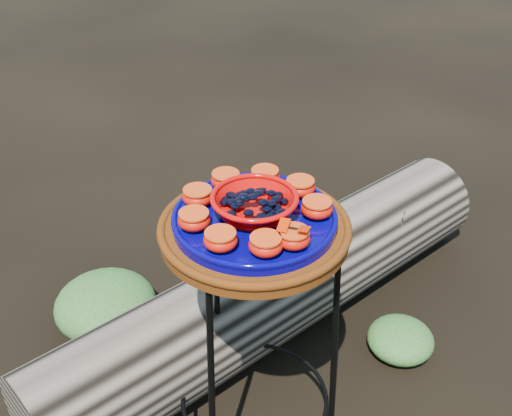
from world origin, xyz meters
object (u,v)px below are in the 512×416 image
terracotta_saucer (254,231)px  red_bowl (254,206)px  cobalt_plate (254,220)px  plant_stand (255,346)px  driftwood_log (276,288)px

terracotta_saucer → red_bowl: size_ratio=2.33×
cobalt_plate → terracotta_saucer: bearing=0.0°
plant_stand → cobalt_plate: 0.40m
cobalt_plate → driftwood_log: (0.29, 0.34, -0.58)m
plant_stand → cobalt_plate: (0.00, 0.00, 0.40)m
plant_stand → terracotta_saucer: size_ratio=1.62×
red_bowl → driftwood_log: red_bowl is taller
plant_stand → terracotta_saucer: 0.37m
cobalt_plate → driftwood_log: bearing=49.9°
cobalt_plate → red_bowl: 0.04m
terracotta_saucer → cobalt_plate: size_ratio=1.17×
terracotta_saucer → red_bowl: 0.07m
terracotta_saucer → cobalt_plate: (0.00, 0.00, 0.03)m
cobalt_plate → driftwood_log: 0.74m
plant_stand → driftwood_log: plant_stand is taller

